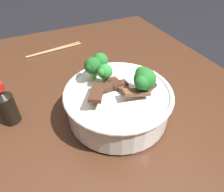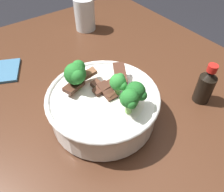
{
  "view_description": "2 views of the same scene",
  "coord_description": "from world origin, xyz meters",
  "views": [
    {
      "loc": [
        -0.33,
        0.13,
        1.16
      ],
      "look_at": [
        0.04,
        -0.05,
        0.81
      ],
      "focal_mm": 32.68,
      "sensor_mm": 36.0,
      "label": 1
    },
    {
      "loc": [
        0.3,
        -0.24,
        1.21
      ],
      "look_at": [
        -0.01,
        -0.02,
        0.83
      ],
      "focal_mm": 35.48,
      "sensor_mm": 36.0,
      "label": 2
    }
  ],
  "objects": [
    {
      "name": "dining_table",
      "position": [
        0.0,
        0.0,
        0.69
      ],
      "size": [
        1.26,
        0.96,
        0.78
      ],
      "color": "#472819",
      "rests_on": "ground"
    },
    {
      "name": "soy_sauce_bottle",
      "position": [
        0.1,
        0.2,
        0.83
      ],
      "size": [
        0.04,
        0.04,
        0.12
      ],
      "color": "black",
      "rests_on": "dining_table"
    },
    {
      "name": "chopsticks_pair",
      "position": [
        0.43,
        0.02,
        0.78
      ],
      "size": [
        0.04,
        0.22,
        0.01
      ],
      "color": "#9E7A4C",
      "rests_on": "dining_table"
    },
    {
      "name": "rice_bowl",
      "position": [
        0.0,
        -0.05,
        0.84
      ],
      "size": [
        0.26,
        0.26,
        0.16
      ],
      "color": "white",
      "rests_on": "dining_table"
    }
  ]
}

